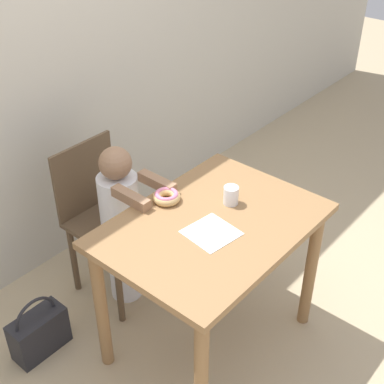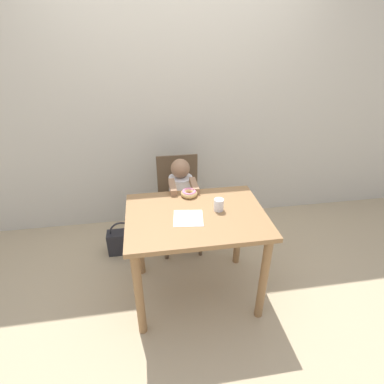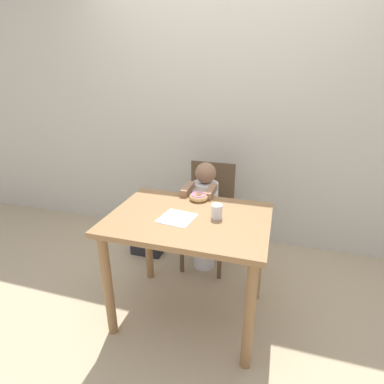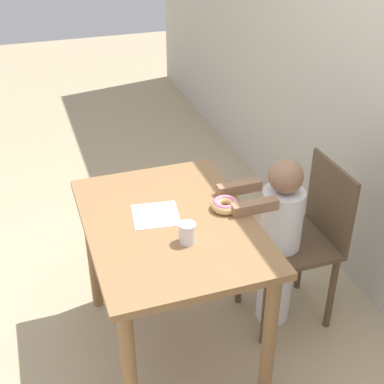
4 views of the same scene
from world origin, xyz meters
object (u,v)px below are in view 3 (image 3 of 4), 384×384
(child_figure, at_px, (205,216))
(cup, at_px, (217,211))
(donut, at_px, (199,197))
(chair, at_px, (208,212))
(handbag, at_px, (147,242))

(child_figure, xyz_separation_m, cup, (0.21, -0.54, 0.32))
(child_figure, bearing_deg, donut, -84.50)
(donut, relative_size, cup, 1.48)
(chair, distance_m, donut, 0.54)
(chair, relative_size, donut, 6.72)
(chair, relative_size, cup, 9.93)
(handbag, xyz_separation_m, cup, (0.77, -0.58, 0.69))
(chair, height_order, donut, chair)
(handbag, bearing_deg, child_figure, -4.08)
(chair, height_order, child_figure, child_figure)
(child_figure, distance_m, handbag, 0.68)
(handbag, relative_size, cup, 3.88)
(child_figure, relative_size, handbag, 2.76)
(child_figure, relative_size, donut, 7.25)
(child_figure, height_order, cup, child_figure)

